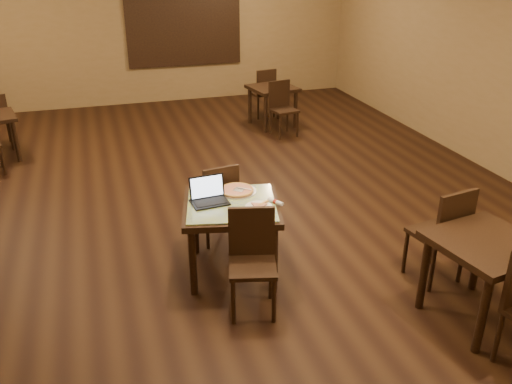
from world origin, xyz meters
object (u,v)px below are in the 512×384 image
object	(u,v)px
laptop	(208,195)
other_table_c_chair_far	(444,230)
other_table_a	(273,93)
tiled_table	(232,212)
other_table_a_chair_far	(264,90)
chair_main_far	(218,199)
chair_main_near	(252,255)
pizza_pan	(237,191)
other_table_a_chair_near	(282,105)
other_table_c	(486,254)

from	to	relation	value
laptop	other_table_c_chair_far	xyz separation A→B (m)	(2.07, -0.90, -0.26)
other_table_a	tiled_table	bearing A→B (deg)	-123.61
other_table_a_chair_far	other_table_c_chair_far	size ratio (longest dim) A/B	0.92
tiled_table	other_table_a_chair_far	bearing A→B (deg)	81.49
chair_main_far	chair_main_near	bearing A→B (deg)	81.35
pizza_pan	other_table_c_chair_far	size ratio (longest dim) A/B	0.39
other_table_a_chair_near	pizza_pan	bearing A→B (deg)	-126.20
chair_main_far	pizza_pan	distance (m)	0.46
chair_main_near	other_table_c_chair_far	bearing A→B (deg)	8.82
chair_main_far	other_table_a_chair_near	bearing A→B (deg)	-128.98
chair_main_near	laptop	size ratio (longest dim) A/B	2.60
laptop	pizza_pan	world-z (taller)	laptop
other_table_a	other_table_c_chair_far	size ratio (longest dim) A/B	0.88
laptop	other_table_a_chair_near	world-z (taller)	laptop
other_table_a	other_table_c	xyz separation A→B (m)	(-0.10, -5.90, 0.05)
chair_main_far	other_table_a_chair_near	size ratio (longest dim) A/B	1.00
tiled_table	laptop	world-z (taller)	laptop
pizza_pan	tiled_table	bearing A→B (deg)	-116.57
other_table_a_chair_near	laptop	bearing A→B (deg)	-129.16
tiled_table	other_table_a_chair_near	xyz separation A→B (m)	(1.95, 3.97, -0.14)
other_table_a_chair_far	other_table_c	distance (m)	6.44
other_table_a_chair_near	other_table_c	world-z (taller)	other_table_a_chair_near
other_table_a_chair_near	other_table_a_chair_far	xyz separation A→B (m)	(0.03, 1.08, 0.00)
laptop	other_table_c	xyz separation A→B (m)	(2.06, -1.48, -0.18)
other_table_a	other_table_c_chair_far	bearing A→B (deg)	-101.10
other_table_a_chair_far	other_table_c	world-z (taller)	other_table_a_chair_far
chair_main_near	other_table_c_chair_far	xyz separation A→B (m)	(1.85, -0.17, 0.03)
tiled_table	other_table_a_chair_far	world-z (taller)	other_table_a_chair_far
tiled_table	other_table_c	distance (m)	2.31
tiled_table	other_table_a	distance (m)	4.92
tiled_table	other_table_c_chair_far	world-z (taller)	other_table_c_chair_far
laptop	chair_main_far	bearing A→B (deg)	62.54
pizza_pan	other_table_a_chair_near	world-z (taller)	other_table_a_chair_near
tiled_table	other_table_a_chair_far	size ratio (longest dim) A/B	1.19
tiled_table	chair_main_far	bearing A→B (deg)	101.66
chair_main_far	other_table_c	distance (m)	2.72
chair_main_near	other_table_a_chair_near	distance (m)	4.98
pizza_pan	other_table_c_chair_far	distance (m)	2.04
pizza_pan	other_table_c	world-z (taller)	other_table_c
chair_main_near	pizza_pan	world-z (taller)	chair_main_near
pizza_pan	other_table_c	bearing A→B (deg)	-42.99
pizza_pan	other_table_c	distance (m)	2.38
chair_main_near	other_table_a_chair_near	size ratio (longest dim) A/B	1.03
other_table_c	other_table_c_chair_far	xyz separation A→B (m)	(0.01, 0.59, -0.08)
chair_main_far	pizza_pan	xyz separation A→B (m)	(0.11, -0.38, 0.24)
other_table_a_chair_far	other_table_a	bearing A→B (deg)	78.36
other_table_a	other_table_a_chair_far	xyz separation A→B (m)	(0.01, 0.54, -0.07)
pizza_pan	other_table_a_chair_near	distance (m)	4.17
chair_main_far	other_table_c_chair_far	xyz separation A→B (m)	(1.86, -1.41, 0.05)
laptop	other_table_a_chair_far	size ratio (longest dim) A/B	0.40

